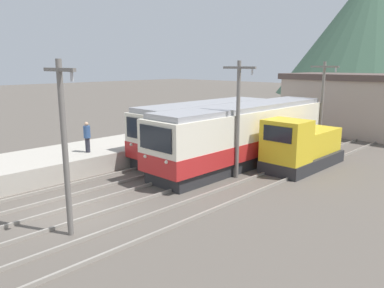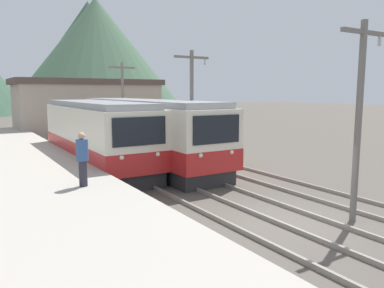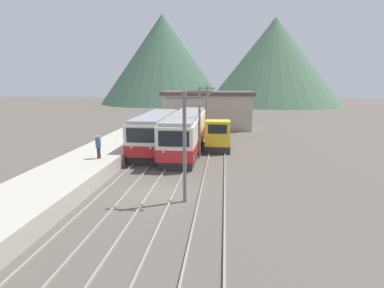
{
  "view_description": "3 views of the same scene",
  "coord_description": "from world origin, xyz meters",
  "px_view_note": "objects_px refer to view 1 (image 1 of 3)",
  "views": [
    {
      "loc": [
        13.39,
        -6.9,
        5.94
      ],
      "look_at": [
        -0.25,
        7.09,
        1.75
      ],
      "focal_mm": 35.0,
      "sensor_mm": 36.0,
      "label": 1
    },
    {
      "loc": [
        -8.52,
        -8.0,
        4.03
      ],
      "look_at": [
        0.62,
        6.71,
        1.6
      ],
      "focal_mm": 35.0,
      "sensor_mm": 36.0,
      "label": 2
    },
    {
      "loc": [
        3.8,
        -16.64,
        6.65
      ],
      "look_at": [
        1.1,
        8.08,
        1.33
      ],
      "focal_mm": 28.0,
      "sensor_mm": 36.0,
      "label": 3
    }
  ],
  "objects_px": {
    "commuter_train_center": "(245,136)",
    "shunting_locomotive": "(301,148)",
    "commuter_train_left": "(205,132)",
    "catenary_mast_near": "(64,142)",
    "catenary_mast_mid": "(238,115)",
    "person_on_platform": "(87,136)",
    "catenary_mast_far": "(322,102)"
  },
  "relations": [
    {
      "from": "shunting_locomotive",
      "to": "catenary_mast_mid",
      "type": "bearing_deg",
      "value": -110.02
    },
    {
      "from": "commuter_train_center",
      "to": "catenary_mast_near",
      "type": "distance_m",
      "value": 12.52
    },
    {
      "from": "catenary_mast_near",
      "to": "catenary_mast_far",
      "type": "height_order",
      "value": "same"
    },
    {
      "from": "commuter_train_center",
      "to": "catenary_mast_mid",
      "type": "relative_size",
      "value": 2.33
    },
    {
      "from": "catenary_mast_mid",
      "to": "catenary_mast_far",
      "type": "distance_m",
      "value": 9.57
    },
    {
      "from": "catenary_mast_mid",
      "to": "catenary_mast_far",
      "type": "bearing_deg",
      "value": 90.0
    },
    {
      "from": "shunting_locomotive",
      "to": "catenary_mast_mid",
      "type": "xyz_separation_m",
      "value": [
        -1.49,
        -4.09,
        2.16
      ]
    },
    {
      "from": "commuter_train_left",
      "to": "catenary_mast_near",
      "type": "xyz_separation_m",
      "value": [
        4.31,
        -11.78,
        1.71
      ]
    },
    {
      "from": "commuter_train_center",
      "to": "catenary_mast_far",
      "type": "relative_size",
      "value": 2.33
    },
    {
      "from": "commuter_train_center",
      "to": "catenary_mast_far",
      "type": "bearing_deg",
      "value": 77.53
    },
    {
      "from": "commuter_train_center",
      "to": "catenary_mast_near",
      "type": "xyz_separation_m",
      "value": [
        1.51,
        -12.31,
        1.69
      ]
    },
    {
      "from": "commuter_train_center",
      "to": "catenary_mast_near",
      "type": "height_order",
      "value": "catenary_mast_near"
    },
    {
      "from": "commuter_train_center",
      "to": "catenary_mast_mid",
      "type": "height_order",
      "value": "catenary_mast_mid"
    },
    {
      "from": "catenary_mast_near",
      "to": "catenary_mast_mid",
      "type": "relative_size",
      "value": 1.0
    },
    {
      "from": "commuter_train_left",
      "to": "catenary_mast_near",
      "type": "distance_m",
      "value": 12.66
    },
    {
      "from": "commuter_train_left",
      "to": "shunting_locomotive",
      "type": "relative_size",
      "value": 1.79
    },
    {
      "from": "commuter_train_left",
      "to": "catenary_mast_mid",
      "type": "xyz_separation_m",
      "value": [
        4.31,
        -2.21,
        1.71
      ]
    },
    {
      "from": "catenary_mast_far",
      "to": "catenary_mast_near",
      "type": "bearing_deg",
      "value": -90.0
    },
    {
      "from": "commuter_train_left",
      "to": "commuter_train_center",
      "type": "bearing_deg",
      "value": 10.75
    },
    {
      "from": "commuter_train_center",
      "to": "commuter_train_left",
      "type": "bearing_deg",
      "value": -169.25
    },
    {
      "from": "commuter_train_center",
      "to": "person_on_platform",
      "type": "bearing_deg",
      "value": -126.5
    },
    {
      "from": "commuter_train_center",
      "to": "catenary_mast_mid",
      "type": "distance_m",
      "value": 3.56
    },
    {
      "from": "person_on_platform",
      "to": "catenary_mast_near",
      "type": "bearing_deg",
      "value": -34.76
    },
    {
      "from": "commuter_train_left",
      "to": "commuter_train_center",
      "type": "height_order",
      "value": "commuter_train_center"
    },
    {
      "from": "catenary_mast_mid",
      "to": "person_on_platform",
      "type": "xyz_separation_m",
      "value": [
        -7.02,
        -4.7,
        -1.4
      ]
    },
    {
      "from": "catenary_mast_far",
      "to": "person_on_platform",
      "type": "xyz_separation_m",
      "value": [
        -7.02,
        -14.27,
        -1.4
      ]
    },
    {
      "from": "catenary_mast_near",
      "to": "catenary_mast_far",
      "type": "xyz_separation_m",
      "value": [
        0.0,
        19.14,
        0.0
      ]
    },
    {
      "from": "catenary_mast_near",
      "to": "person_on_platform",
      "type": "height_order",
      "value": "catenary_mast_near"
    },
    {
      "from": "shunting_locomotive",
      "to": "person_on_platform",
      "type": "height_order",
      "value": "shunting_locomotive"
    },
    {
      "from": "commuter_train_left",
      "to": "catenary_mast_mid",
      "type": "height_order",
      "value": "catenary_mast_mid"
    },
    {
      "from": "commuter_train_center",
      "to": "shunting_locomotive",
      "type": "xyz_separation_m",
      "value": [
        3.0,
        1.35,
        -0.46
      ]
    },
    {
      "from": "shunting_locomotive",
      "to": "catenary_mast_near",
      "type": "height_order",
      "value": "catenary_mast_near"
    }
  ]
}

